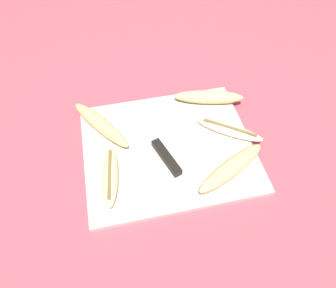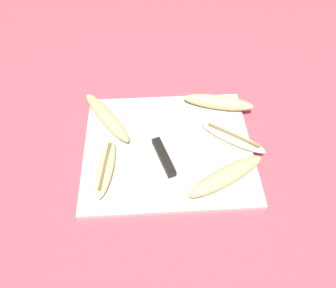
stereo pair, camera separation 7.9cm
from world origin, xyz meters
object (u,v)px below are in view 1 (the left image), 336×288
at_px(banana_soft_right, 110,176).
at_px(banana_ripe_center, 209,97).
at_px(knife, 161,150).
at_px(banana_bright_far, 229,130).
at_px(banana_mellow_near, 231,168).
at_px(banana_golden_short, 101,124).

xyz_separation_m(banana_soft_right, banana_ripe_center, (0.29, 0.19, 0.01)).
bearing_deg(banana_ripe_center, knife, -139.23).
distance_m(banana_ripe_center, banana_bright_far, 0.12).
bearing_deg(banana_soft_right, banana_ripe_center, 33.31).
height_order(knife, banana_ripe_center, banana_ripe_center).
xyz_separation_m(banana_mellow_near, banana_ripe_center, (0.02, 0.23, 0.00)).
xyz_separation_m(knife, banana_ripe_center, (0.16, 0.14, 0.01)).
distance_m(banana_golden_short, banana_mellow_near, 0.34).
height_order(banana_soft_right, banana_bright_far, banana_soft_right).
bearing_deg(banana_mellow_near, banana_soft_right, 171.35).
bearing_deg(banana_mellow_near, banana_bright_far, 72.31).
xyz_separation_m(banana_mellow_near, banana_bright_far, (0.04, 0.12, -0.01)).
height_order(banana_golden_short, banana_bright_far, banana_golden_short).
relative_size(knife, banana_ripe_center, 1.35).
bearing_deg(banana_soft_right, banana_mellow_near, -8.65).
relative_size(banana_golden_short, banana_mellow_near, 0.98).
xyz_separation_m(banana_ripe_center, banana_bright_far, (0.02, -0.12, -0.01)).
bearing_deg(banana_ripe_center, banana_soft_right, -146.69).
bearing_deg(knife, banana_bright_far, -10.53).
height_order(banana_golden_short, banana_ripe_center, banana_ripe_center).
bearing_deg(banana_soft_right, banana_bright_far, 13.53).
relative_size(knife, banana_soft_right, 1.55).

